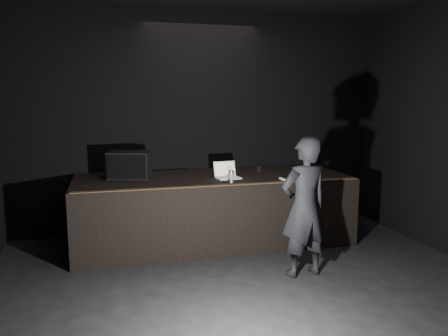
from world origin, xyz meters
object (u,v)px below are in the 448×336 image
beer_can (231,177)px  person (304,207)px  laptop (227,174)px  stage_monitor (130,165)px  stage_riser (213,209)px

beer_can → person: (0.65, -0.94, -0.24)m
laptop → stage_monitor: bearing=159.4°
laptop → beer_can: laptop is taller
stage_monitor → laptop: bearing=3.5°
stage_monitor → person: size_ratio=0.40×
stage_riser → person: (0.77, -1.54, 0.35)m
stage_riser → stage_monitor: size_ratio=5.90×
laptop → beer_can: size_ratio=2.11×
laptop → person: person is taller
laptop → person: 1.50m
stage_riser → laptop: 0.61m
stage_monitor → beer_can: (1.32, -0.74, -0.11)m
stage_riser → laptop: (0.17, -0.18, 0.56)m
beer_can → laptop: bearing=83.9°
laptop → person: size_ratio=0.22×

